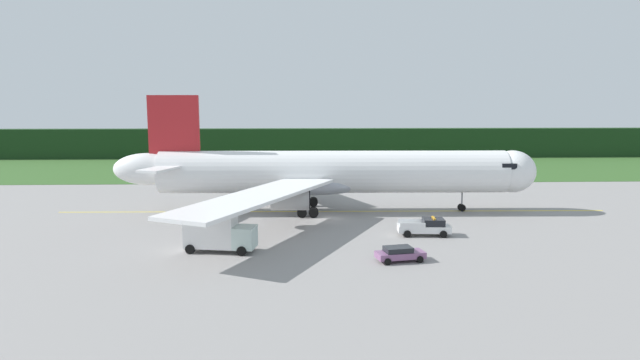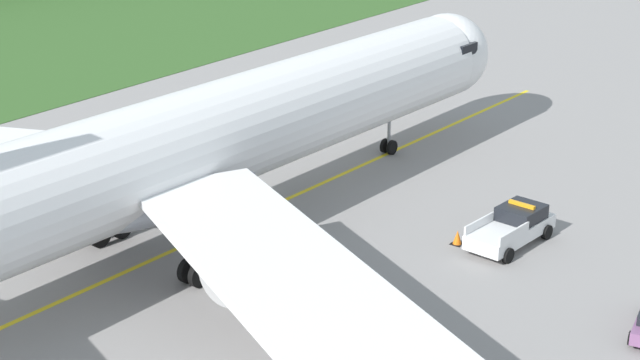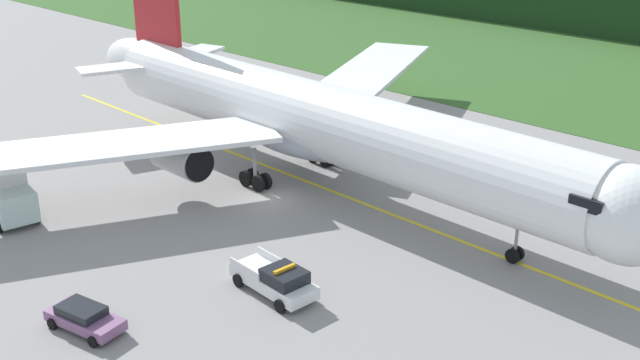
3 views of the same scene
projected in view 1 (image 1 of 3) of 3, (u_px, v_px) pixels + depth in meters
name	position (u px, v px, depth m)	size (l,w,h in m)	color
ground	(327.00, 218.00, 65.20)	(320.00, 320.00, 0.00)	gray
grass_verge	(315.00, 168.00, 112.99)	(320.00, 40.85, 0.04)	#325825
distant_tree_line	(312.00, 143.00, 134.20)	(288.00, 4.04, 7.14)	#193619
taxiway_centerline_main	(333.00, 211.00, 69.33)	(69.23, 0.30, 0.01)	yellow
airliner	(327.00, 173.00, 68.61)	(53.18, 53.40, 14.62)	white
ops_pickup_truck	(426.00, 227.00, 56.91)	(5.54, 2.63, 1.94)	white
catering_truck	(218.00, 233.00, 50.69)	(6.81, 3.59, 3.59)	silver
staff_car	(400.00, 253.00, 47.77)	(4.49, 2.61, 1.30)	#7F517C
apron_cone	(406.00, 227.00, 59.01)	(0.58, 0.58, 0.73)	black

